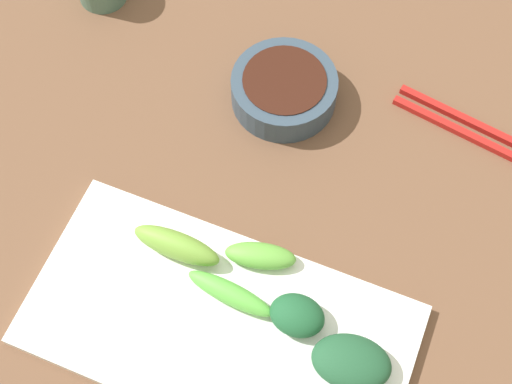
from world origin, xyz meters
TOP-DOWN VIEW (x-y plane):
  - tabletop at (0.00, 0.00)m, footprint 2.10×2.10m
  - sauce_bowl at (-0.18, -0.04)m, footprint 0.12×0.12m
  - serving_plate at (0.10, 0.00)m, footprint 0.19×0.37m
  - broccoli_leafy_0 at (0.09, 0.13)m, footprint 0.06×0.08m
  - broccoli_stalk_1 at (0.02, 0.01)m, footprint 0.04×0.08m
  - broccoli_stalk_2 at (0.04, -0.07)m, footprint 0.03×0.09m
  - broccoli_stalk_3 at (0.07, 0.00)m, footprint 0.03×0.09m
  - broccoli_leafy_4 at (0.06, 0.07)m, footprint 0.04×0.05m
  - chopsticks at (-0.21, 0.19)m, footprint 0.06×0.23m

SIDE VIEW (x-z plane):
  - tabletop at x=0.00m, z-range 0.00..0.02m
  - chopsticks at x=-0.21m, z-range 0.02..0.03m
  - serving_plate at x=0.10m, z-range 0.02..0.03m
  - sauce_bowl at x=-0.18m, z-range 0.02..0.06m
  - broccoli_stalk_1 at x=0.02m, z-range 0.03..0.05m
  - broccoli_stalk_3 at x=0.07m, z-range 0.03..0.05m
  - broccoli_leafy_0 at x=0.09m, z-range 0.03..0.06m
  - broccoli_leafy_4 at x=0.06m, z-range 0.03..0.06m
  - broccoli_stalk_2 at x=0.04m, z-range 0.03..0.06m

